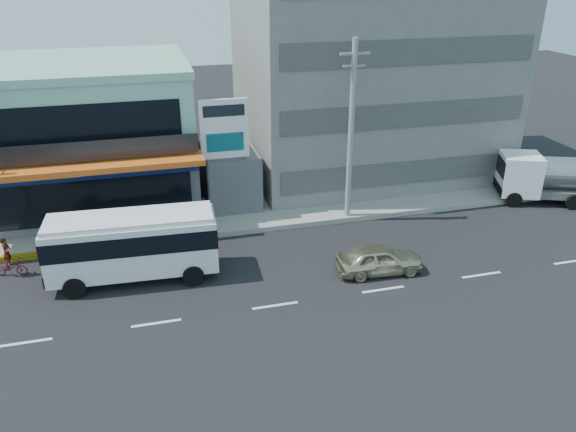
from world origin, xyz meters
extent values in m
plane|color=black|center=(0.00, 0.00, 0.00)|extent=(120.00, 120.00, 0.00)
cube|color=gray|center=(5.00, 9.50, 0.15)|extent=(70.00, 5.00, 0.30)
cube|color=#444449|center=(-8.00, 14.00, 2.00)|extent=(12.00, 10.00, 4.00)
cube|color=#82B8A2|center=(-8.00, 14.00, 6.00)|extent=(12.00, 10.00, 4.00)
cube|color=#CC5418|center=(-8.00, 8.20, 4.15)|extent=(12.40, 1.80, 0.30)
cube|color=navy|center=(-8.00, 8.95, 3.60)|extent=(12.00, 0.12, 0.80)
cube|color=black|center=(-8.00, 8.98, 2.10)|extent=(11.00, 0.06, 2.60)
cube|color=gray|center=(10.00, 15.00, 7.00)|extent=(16.00, 12.00, 14.00)
cube|color=#444449|center=(0.00, 12.00, 1.75)|extent=(3.00, 6.00, 3.50)
cylinder|color=slate|center=(0.00, 11.00, 3.58)|extent=(1.50, 1.50, 0.15)
cylinder|color=gray|center=(-1.50, 9.20, 3.25)|extent=(0.16, 0.16, 6.50)
cylinder|color=gray|center=(0.50, 9.20, 3.25)|extent=(0.16, 0.16, 6.50)
cube|color=white|center=(-0.50, 9.20, 5.30)|extent=(2.60, 0.18, 3.20)
cylinder|color=#999993|center=(6.00, 7.40, 5.00)|extent=(0.30, 0.30, 10.00)
cube|color=#999993|center=(6.00, 7.40, 9.20)|extent=(1.60, 0.12, 0.12)
cube|color=#999993|center=(6.00, 7.40, 8.60)|extent=(1.20, 0.10, 0.10)
cube|color=white|center=(-5.69, 3.90, 1.71)|extent=(7.61, 2.74, 2.46)
cube|color=black|center=(-5.69, 3.90, 2.20)|extent=(7.66, 2.80, 0.91)
cube|color=white|center=(-5.69, 3.90, 3.05)|extent=(7.38, 2.52, 0.21)
cylinder|color=black|center=(-8.32, 2.86, 0.48)|extent=(0.98, 0.35, 0.96)
cylinder|color=black|center=(-8.20, 5.21, 0.48)|extent=(0.98, 0.35, 0.96)
cylinder|color=black|center=(-3.18, 2.59, 0.48)|extent=(0.98, 0.35, 0.96)
cylinder|color=black|center=(-3.06, 4.95, 0.48)|extent=(0.98, 0.35, 0.96)
imported|color=beige|center=(5.40, 1.50, 0.70)|extent=(4.20, 1.94, 1.39)
cube|color=white|center=(16.98, 7.44, 1.72)|extent=(2.88, 2.88, 2.41)
cube|color=#595956|center=(19.40, 6.50, 0.74)|extent=(7.65, 4.58, 0.46)
cylinder|color=black|center=(16.25, 6.58, 0.46)|extent=(0.96, 0.59, 0.93)
cylinder|color=black|center=(17.02, 8.57, 0.46)|extent=(0.96, 0.59, 0.93)
cylinder|color=black|center=(19.45, 5.34, 0.46)|extent=(0.96, 0.59, 0.93)
cylinder|color=black|center=(20.22, 7.33, 0.46)|extent=(0.96, 0.59, 0.93)
imported|color=#5D0D1F|center=(-11.37, 5.64, 0.40)|extent=(1.59, 0.81, 0.80)
imported|color=#66594C|center=(-11.37, 5.64, 1.22)|extent=(0.44, 0.59, 1.46)
camera|label=1|loc=(-4.65, -19.70, 13.57)|focal=35.00mm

